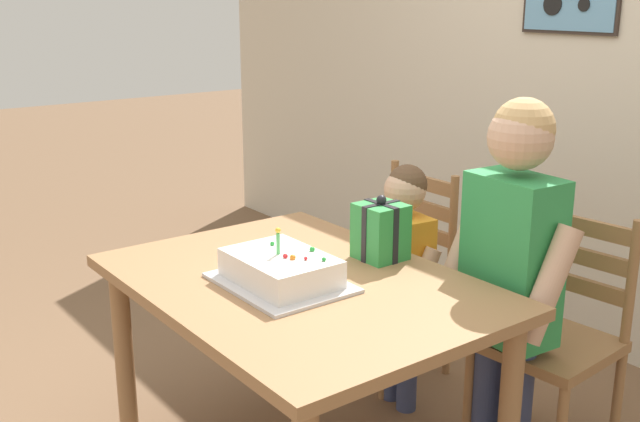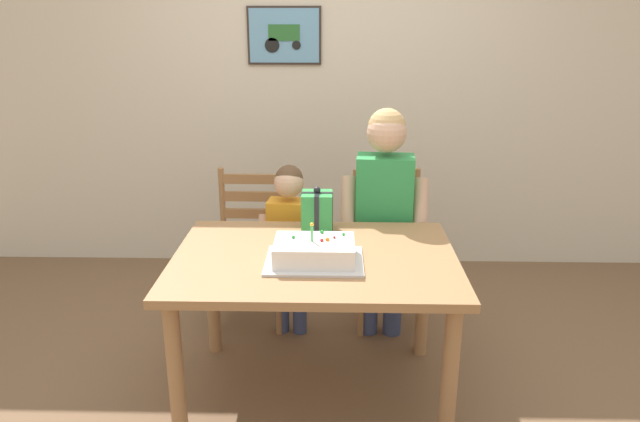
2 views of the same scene
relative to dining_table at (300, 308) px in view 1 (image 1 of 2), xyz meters
The scene contains 8 objects.
back_wall 1.88m from the dining_table, 90.03° to the left, with size 6.40×0.11×2.60m.
dining_table is the anchor object (origin of this frame).
birthday_cake 0.17m from the dining_table, 86.54° to the right, with size 0.44×0.34×0.19m.
gift_box_red_large 0.41m from the dining_table, 89.87° to the left, with size 0.16×0.16×0.24m.
chair_left 0.95m from the dining_table, 117.06° to the left, with size 0.42×0.42×0.92m.
chair_right 0.95m from the dining_table, 63.10° to the left, with size 0.45×0.45×0.92m.
child_older 0.74m from the dining_table, 59.31° to the left, with size 0.50×0.29×1.34m.
child_younger 0.64m from the dining_table, 104.94° to the left, with size 0.39×0.23×1.03m.
Camera 1 is at (1.92, -1.36, 1.66)m, focal length 42.70 mm.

